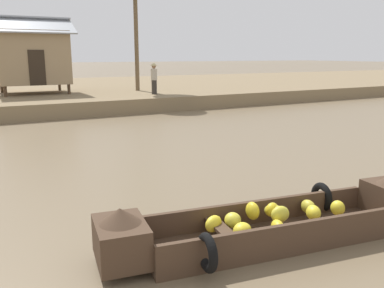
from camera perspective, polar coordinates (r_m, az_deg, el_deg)
ground_plane at (r=10.72m, az=-14.58°, el=-3.17°), size 300.00×300.00×0.00m
riverbank_strip at (r=28.54m, az=-23.65°, el=6.46°), size 160.00×20.00×0.72m
banana_boat at (r=6.42m, az=11.33°, el=-10.76°), size 5.39×1.65×0.85m
stilt_house_mid_left at (r=24.13m, az=-21.52°, el=11.38°), size 4.25×3.50×4.09m
vendor_person at (r=22.19m, az=-5.35°, el=9.36°), size 0.44×0.44×1.66m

